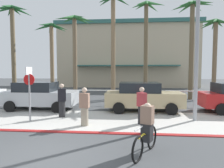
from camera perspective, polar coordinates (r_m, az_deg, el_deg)
ground_plane at (r=15.66m, az=-3.87°, el=-4.90°), size 80.00×80.00×0.00m
sidewalk_strip at (r=10.08m, az=-9.11°, el=-9.88°), size 44.00×4.00×0.02m
curb_paint at (r=8.22m, az=-12.63°, el=-13.10°), size 44.00×0.24×0.03m
building_backdrop at (r=31.72m, az=4.40°, el=7.94°), size 20.09×10.13×9.17m
rail_fence at (r=14.08m, az=-4.84°, el=-2.44°), size 22.00×0.08×1.04m
stop_sign_bike_lane at (r=10.05m, az=-22.41°, el=-0.54°), size 0.52×0.56×2.56m
streetlight_curb at (r=10.19m, az=23.47°, el=14.18°), size 0.24×2.54×7.50m
palm_tree_1 at (r=19.86m, az=-26.45°, el=13.86°), size 3.23×3.01×7.95m
palm_tree_2 at (r=19.79m, az=-16.69°, el=11.30°), size 3.33×3.40×6.74m
palm_tree_3 at (r=18.08m, az=-10.40°, el=13.41°), size 3.46×3.50×7.12m
palm_tree_4 at (r=17.14m, az=0.49°, el=17.42°), size 3.24×3.23×8.54m
palm_tree_5 at (r=18.63m, az=9.78°, el=15.79°), size 2.99×3.03×8.45m
palm_tree_6 at (r=18.09m, az=21.76°, el=15.39°), size 3.29×3.24×7.96m
palm_tree_7 at (r=19.65m, az=27.14°, el=11.78°), size 3.06×3.36×6.78m
car_silver_1 at (r=13.05m, az=-19.90°, el=-3.05°), size 4.40×2.02×1.69m
car_tan_2 at (r=11.88m, az=8.72°, el=-3.54°), size 4.40×2.02×1.69m
cyclist_yellow_0 at (r=6.02m, az=9.76°, el=-12.70°), size 0.84×1.67×1.50m
pedestrian_0 at (r=9.06m, az=8.41°, el=-6.53°), size 0.45×0.47×1.67m
pedestrian_1 at (r=10.59m, az=-14.02°, el=-4.92°), size 0.47×0.41×1.73m
pedestrian_2 at (r=8.77m, az=-7.79°, el=-6.85°), size 0.42×0.35×1.68m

